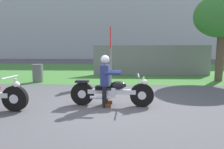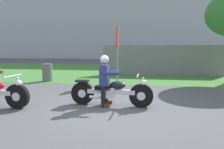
{
  "view_description": "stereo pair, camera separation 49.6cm",
  "coord_description": "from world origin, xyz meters",
  "px_view_note": "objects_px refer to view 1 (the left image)",
  "views": [
    {
      "loc": [
        0.28,
        -5.04,
        1.56
      ],
      "look_at": [
        0.04,
        0.43,
        0.85
      ],
      "focal_mm": 31.31,
      "sensor_mm": 36.0,
      "label": 1
    },
    {
      "loc": [
        0.77,
        -4.99,
        1.56
      ],
      "look_at": [
        0.04,
        0.43,
        0.85
      ],
      "focal_mm": 31.31,
      "sensor_mm": 36.0,
      "label": 2
    }
  ],
  "objects_px": {
    "rider_lead": "(106,77)",
    "tree_roadside": "(223,16)",
    "sign_banner": "(111,46)",
    "trash_can": "(38,73)",
    "motorcycle_lead": "(112,92)"
  },
  "relations": [
    {
      "from": "tree_roadside",
      "to": "rider_lead",
      "type": "bearing_deg",
      "value": -139.42
    },
    {
      "from": "rider_lead",
      "to": "tree_roadside",
      "type": "bearing_deg",
      "value": 43.4
    },
    {
      "from": "motorcycle_lead",
      "to": "rider_lead",
      "type": "relative_size",
      "value": 1.64
    },
    {
      "from": "motorcycle_lead",
      "to": "rider_lead",
      "type": "distance_m",
      "value": 0.46
    },
    {
      "from": "rider_lead",
      "to": "sign_banner",
      "type": "distance_m",
      "value": 3.58
    },
    {
      "from": "motorcycle_lead",
      "to": "tree_roadside",
      "type": "relative_size",
      "value": 0.54
    },
    {
      "from": "tree_roadside",
      "to": "sign_banner",
      "type": "xyz_separation_m",
      "value": [
        -5.27,
        -1.01,
        -1.41
      ]
    },
    {
      "from": "motorcycle_lead",
      "to": "sign_banner",
      "type": "relative_size",
      "value": 0.88
    },
    {
      "from": "motorcycle_lead",
      "to": "trash_can",
      "type": "bearing_deg",
      "value": 137.31
    },
    {
      "from": "rider_lead",
      "to": "tree_roadside",
      "type": "distance_m",
      "value": 7.26
    },
    {
      "from": "rider_lead",
      "to": "trash_can",
      "type": "height_order",
      "value": "rider_lead"
    },
    {
      "from": "sign_banner",
      "to": "motorcycle_lead",
      "type": "bearing_deg",
      "value": -86.58
    },
    {
      "from": "motorcycle_lead",
      "to": "tree_roadside",
      "type": "distance_m",
      "value": 7.3
    },
    {
      "from": "trash_can",
      "to": "rider_lead",
      "type": "bearing_deg",
      "value": -46.77
    },
    {
      "from": "rider_lead",
      "to": "tree_roadside",
      "type": "xyz_separation_m",
      "value": [
        5.23,
        4.48,
        2.31
      ]
    }
  ]
}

